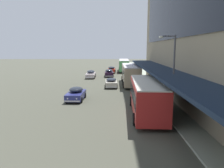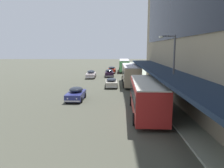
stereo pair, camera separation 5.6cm
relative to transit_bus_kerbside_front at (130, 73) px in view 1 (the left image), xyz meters
The scene contains 9 objects.
transit_bus_kerbside_front is the anchor object (origin of this frame).
transit_bus_kerbside_rear 20.94m from the transit_bus_kerbside_front, 90.33° to the left, with size 2.96×10.64×3.13m.
transit_bus_kerbside_far 17.12m from the transit_bus_kerbside_front, 89.36° to the right, with size 3.08×9.37×3.16m.
sedan_oncoming_rear 17.75m from the transit_bus_kerbside_front, 100.96° to the left, with size 2.10×4.36×1.64m.
sedan_trailing_mid 11.16m from the transit_bus_kerbside_front, 110.19° to the left, with size 1.94×4.48×1.64m.
sedan_lead_mid 11.35m from the transit_bus_kerbside_front, 132.32° to the left, with size 1.94×4.96×1.59m.
sedan_second_near 4.28m from the transit_bus_kerbside_front, 141.65° to the right, with size 2.01×4.58×1.48m.
sedan_lead_near 13.56m from the transit_bus_kerbside_front, 122.88° to the right, with size 2.06×4.32×1.56m.
street_lamp 17.80m from the transit_bus_kerbside_front, 82.63° to the right, with size 1.50×0.28×7.07m.
Camera 1 is at (1.25, -5.06, 6.09)m, focal length 35.00 mm.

